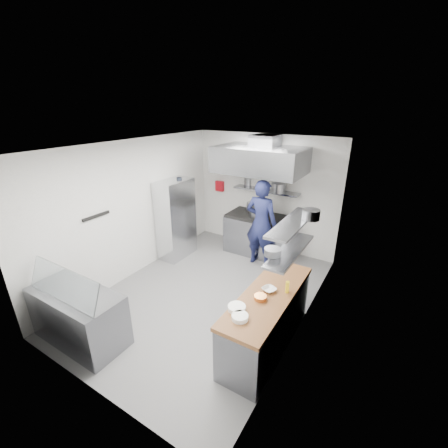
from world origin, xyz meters
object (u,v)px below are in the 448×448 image
Objects in this scene: chef at (261,223)px; gas_range at (260,236)px; wire_rack at (176,219)px; display_case at (79,316)px.

gas_range is at bearing -62.96° from chef.
wire_rack is 1.23× the size of display_case.
wire_rack reaches higher than display_case.
chef is at bearing 69.67° from display_case.
gas_range reaches higher than display_case.
chef reaches higher than display_case.
gas_range is 0.81× the size of chef.
display_case is (-1.10, -4.10, -0.03)m from gas_range.
wire_rack is 3.05m from display_case.
chef is 1.31× the size of display_case.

